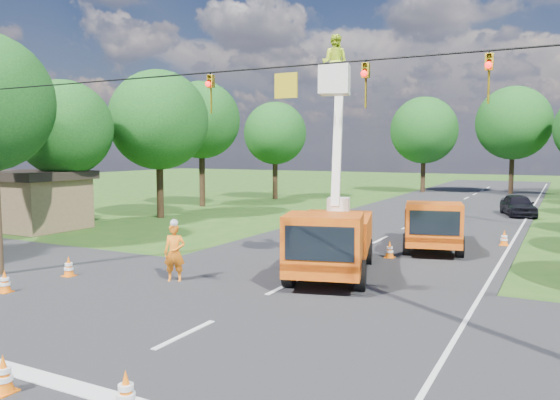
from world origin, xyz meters
The scene contains 24 objects.
ground centered at (0.00, 20.00, 0.00)m, with size 140.00×140.00×0.00m, color #215018.
road_main centered at (0.00, 20.00, 0.00)m, with size 12.00×100.00×0.06m, color black.
road_cross centered at (0.00, 2.00, 0.00)m, with size 56.00×10.00×0.07m, color black.
stop_bar centered at (0.00, -3.20, 0.00)m, with size 9.00×0.45×0.02m, color silver.
edge_line centered at (5.60, 20.00, 0.00)m, with size 0.12×90.00×0.02m, color silver.
bucket_truck centered at (0.68, 7.21, 1.75)m, with size 3.92×6.70×8.18m.
second_truck centered at (2.65, 13.82, 1.15)m, with size 3.47×6.21×2.20m.
ground_worker centered at (-3.52, 4.05, 0.96)m, with size 0.70×0.46×1.92m, color #FF5E15.
distant_car centered at (5.00, 28.45, 0.71)m, with size 1.69×4.19×1.43m, color black.
traffic_cone_0 centered at (-0.98, -3.90, 0.36)m, with size 0.38×0.38×0.71m.
traffic_cone_1 centered at (1.42, -3.41, 0.36)m, with size 0.38×0.38×0.71m.
traffic_cone_2 centered at (1.62, 6.54, 0.36)m, with size 0.38×0.38×0.71m.
traffic_cone_3 centered at (1.59, 11.05, 0.36)m, with size 0.38×0.38×0.71m.
traffic_cone_4 centered at (-7.14, 0.53, 0.36)m, with size 0.38×0.38×0.71m.
traffic_cone_5 centered at (-7.12, 2.89, 0.36)m, with size 0.38×0.38×0.71m.
traffic_cone_7 centered at (5.33, 16.20, 0.36)m, with size 0.38×0.38×0.71m.
signal_span centered at (2.23, 1.99, 5.88)m, with size 18.00×0.29×1.07m.
shed centered at (-18.00, 10.00, 1.62)m, with size 5.50×4.50×3.15m.
tree_left_c centered at (-16.50, 11.00, 5.44)m, with size 5.20×5.20×8.06m.
tree_left_d centered at (-15.00, 17.00, 6.12)m, with size 6.20×6.20×9.24m.
tree_left_e centered at (-16.80, 24.00, 6.49)m, with size 5.80×5.80×9.41m.
tree_left_f centered at (-14.80, 32.00, 5.69)m, with size 5.40×5.40×8.40m.
tree_far_a centered at (-5.00, 45.00, 6.19)m, with size 6.60×6.60×9.50m.
tree_far_b centered at (3.00, 47.00, 6.81)m, with size 7.00×7.00×10.32m.
Camera 1 is at (7.67, -9.85, 4.33)m, focal length 35.00 mm.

